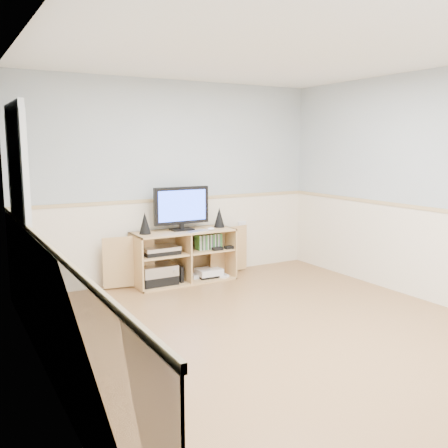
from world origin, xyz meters
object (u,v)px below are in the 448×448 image
(media_cabinet, at_px, (182,255))
(keyboard, at_px, (197,231))
(monitor, at_px, (182,207))
(game_consoles, at_px, (208,273))

(media_cabinet, distance_m, keyboard, 0.40)
(monitor, relative_size, game_consoles, 1.61)
(keyboard, bearing_deg, monitor, 108.96)
(media_cabinet, bearing_deg, game_consoles, -11.84)
(media_cabinet, height_order, game_consoles, media_cabinet)
(media_cabinet, xyz_separation_m, monitor, (-0.00, -0.01, 0.61))
(media_cabinet, distance_m, monitor, 0.61)
(media_cabinet, relative_size, keyboard, 7.08)
(media_cabinet, bearing_deg, monitor, -90.00)
(keyboard, xyz_separation_m, game_consoles, (0.21, 0.13, -0.59))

